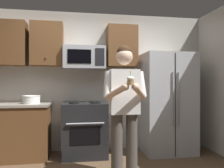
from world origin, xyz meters
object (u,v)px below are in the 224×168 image
refrigerator (167,103)px  bowl_large_white (31,99)px  microwave (84,58)px  person (125,103)px  oven_range (85,129)px  cupcake (131,80)px

refrigerator → bowl_large_white: 2.39m
microwave → person: 1.47m
microwave → refrigerator: 1.72m
person → oven_range: bearing=114.1°
microwave → person: bearing=-68.1°
oven_range → microwave: 1.26m
microwave → person: (0.48, -1.19, -0.72)m
bowl_large_white → person: size_ratio=0.17×
refrigerator → person: 1.45m
refrigerator → person: size_ratio=1.02×
person → cupcake: size_ratio=10.13×
oven_range → bowl_large_white: (-0.89, 0.01, 0.53)m
microwave → bowl_large_white: size_ratio=2.54×
bowl_large_white → cupcake: cupcake is taller
refrigerator → person: (-1.02, -1.03, 0.10)m
microwave → bowl_large_white: (-0.89, -0.11, -0.73)m
bowl_large_white → microwave: bearing=6.8°
oven_range → microwave: (0.00, 0.12, 1.26)m
microwave → refrigerator: size_ratio=0.41×
cupcake → refrigerator: bearing=53.0°
microwave → cupcake: size_ratio=4.26×
microwave → bowl_large_white: microwave is taller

